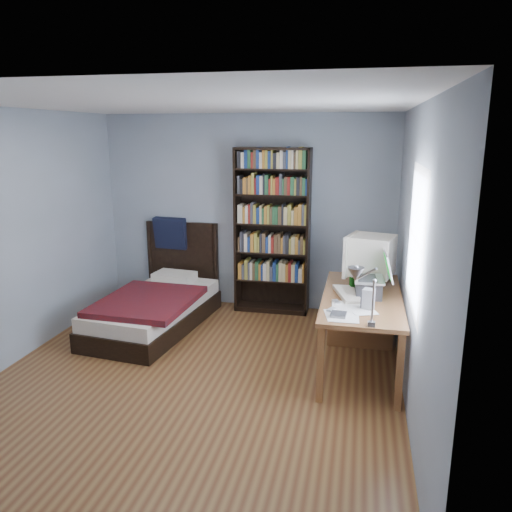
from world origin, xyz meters
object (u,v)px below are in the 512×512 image
bookshelf (272,231)px  bed (157,304)px  soda_can (353,283)px  laptop (371,285)px  keyboard (349,294)px  desk_lamp (359,280)px  crt_monitor (370,256)px  speaker (368,299)px  desk (361,310)px

bookshelf → bed: 1.68m
soda_can → bookshelf: 1.60m
laptop → keyboard: bearing=-171.1°
desk_lamp → soda_can: size_ratio=4.66×
laptop → bookshelf: bookshelf is taller
crt_monitor → speaker: crt_monitor is taller
bed → desk_lamp: bearing=-36.6°
keyboard → speaker: speaker is taller
desk_lamp → soda_can: 1.42m
speaker → bed: size_ratio=0.09×
keyboard → soda_can: bearing=66.4°
desk → soda_can: size_ratio=12.50×
desk → keyboard: size_ratio=3.19×
bookshelf → speaker: bearing=-56.1°
crt_monitor → bed: 2.57m
speaker → soda_can: (-0.15, 0.58, -0.03)m
laptop → desk: bearing=99.0°
speaker → keyboard: bearing=135.5°
crt_monitor → keyboard: crt_monitor is taller
crt_monitor → laptop: bearing=-88.0°
crt_monitor → soda_can: bearing=-123.1°
speaker → crt_monitor: bearing=107.4°
laptop → bed: bearing=166.2°
desk_lamp → speaker: desk_lamp is taller
desk_lamp → bookshelf: (-1.10, 2.54, -0.17)m
desk_lamp → speaker: 0.87m
desk → bookshelf: 1.61m
soda_can → desk: bearing=68.2°
desk → bed: bearing=176.4°
laptop → keyboard: size_ratio=0.85×
soda_can → bookshelf: (-1.04, 1.19, 0.25)m
keyboard → speaker: (0.18, -0.34, 0.08)m
soda_can → keyboard: bearing=-96.6°
laptop → speaker: bearing=-93.4°
desk → speaker: bearing=-86.5°
speaker → bed: bearing=176.0°
crt_monitor → bookshelf: (-1.20, 0.95, 0.03)m
speaker → soda_can: bearing=122.2°
keyboard → speaker: size_ratio=2.72×
laptop → bed: (-2.47, 0.61, -0.59)m
keyboard → soda_can: 0.25m
crt_monitor → desk_lamp: size_ratio=0.90×
keyboard → desk_lamp: bearing=-102.6°
crt_monitor → soda_can: crt_monitor is taller
keyboard → desk: bearing=58.5°
crt_monitor → speaker: (-0.01, -0.82, -0.20)m
crt_monitor → soda_can: 0.36m
speaker → bed: (-2.45, 0.98, -0.56)m
desk → desk_lamp: size_ratio=2.68×
desk_lamp → soda_can: bearing=92.4°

